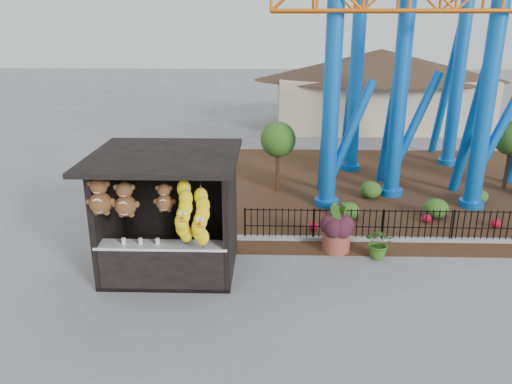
{
  "coord_description": "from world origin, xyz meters",
  "views": [
    {
      "loc": [
        -0.49,
        -10.43,
        6.07
      ],
      "look_at": [
        -0.84,
        1.5,
        2.0
      ],
      "focal_mm": 35.0,
      "sensor_mm": 36.0,
      "label": 1
    }
  ],
  "objects_px": {
    "roller_coaster": "(432,11)",
    "terracotta_planter": "(336,240)",
    "potted_plant": "(380,243)",
    "prize_booth": "(167,217)"
  },
  "relations": [
    {
      "from": "roller_coaster",
      "to": "potted_plant",
      "type": "bearing_deg",
      "value": -112.65
    },
    {
      "from": "potted_plant",
      "to": "terracotta_planter",
      "type": "bearing_deg",
      "value": 175.52
    },
    {
      "from": "terracotta_planter",
      "to": "prize_booth",
      "type": "bearing_deg",
      "value": -161.62
    },
    {
      "from": "terracotta_planter",
      "to": "potted_plant",
      "type": "distance_m",
      "value": 1.19
    },
    {
      "from": "prize_booth",
      "to": "roller_coaster",
      "type": "height_order",
      "value": "roller_coaster"
    },
    {
      "from": "prize_booth",
      "to": "roller_coaster",
      "type": "xyz_separation_m",
      "value": [
        8.13,
        7.34,
        4.9
      ]
    },
    {
      "from": "potted_plant",
      "to": "prize_booth",
      "type": "bearing_deg",
      "value": -152.65
    },
    {
      "from": "roller_coaster",
      "to": "terracotta_planter",
      "type": "height_order",
      "value": "roller_coaster"
    },
    {
      "from": "terracotta_planter",
      "to": "potted_plant",
      "type": "xyz_separation_m",
      "value": [
        1.11,
        -0.43,
        0.12
      ]
    },
    {
      "from": "prize_booth",
      "to": "potted_plant",
      "type": "xyz_separation_m",
      "value": [
        5.5,
        1.03,
        -1.1
      ]
    }
  ]
}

